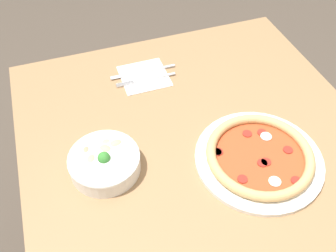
% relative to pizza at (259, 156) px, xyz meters
% --- Properties ---
extents(dining_table, '(1.29, 0.97, 0.75)m').
position_rel_pizza_xyz_m(dining_table, '(-0.02, 0.12, -0.11)').
color(dining_table, '#99724C').
rests_on(dining_table, ground_plane).
extents(pizza, '(0.34, 0.34, 0.04)m').
position_rel_pizza_xyz_m(pizza, '(0.00, 0.00, 0.00)').
color(pizza, white).
rests_on(pizza, dining_table).
extents(bowl, '(0.18, 0.18, 0.07)m').
position_rel_pizza_xyz_m(bowl, '(0.11, 0.39, 0.01)').
color(bowl, white).
rests_on(bowl, dining_table).
extents(napkin, '(0.15, 0.15, 0.00)m').
position_rel_pizza_xyz_m(napkin, '(0.43, 0.19, -0.02)').
color(napkin, white).
rests_on(napkin, dining_table).
extents(fork, '(0.02, 0.20, 0.00)m').
position_rel_pizza_xyz_m(fork, '(0.41, 0.19, -0.01)').
color(fork, silver).
rests_on(fork, napkin).
extents(knife, '(0.02, 0.22, 0.01)m').
position_rel_pizza_xyz_m(knife, '(0.45, 0.18, -0.01)').
color(knife, silver).
rests_on(knife, napkin).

